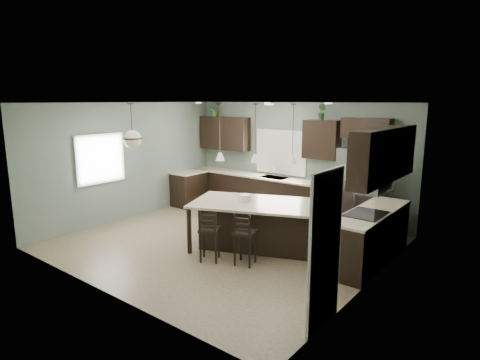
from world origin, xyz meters
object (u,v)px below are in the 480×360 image
object	(u,v)px
refrigerator	(361,191)
plant_back_left	(215,110)
bar_stool_center	(245,238)
kitchen_island	(255,225)
bar_stool_left	(210,235)
serving_dish	(245,198)

from	to	relation	value
refrigerator	plant_back_left	size ratio (longest dim) A/B	4.78
plant_back_left	bar_stool_center	bearing A→B (deg)	-42.28
refrigerator	kitchen_island	size ratio (longest dim) A/B	0.78
refrigerator	bar_stool_left	bearing A→B (deg)	-114.67
refrigerator	serving_dish	xyz separation A→B (m)	(-1.41, -2.31, 0.07)
refrigerator	serving_dish	size ratio (longest dim) A/B	7.71
serving_dish	bar_stool_center	world-z (taller)	serving_dish
kitchen_island	bar_stool_left	world-z (taller)	bar_stool_left
bar_stool_left	bar_stool_center	bearing A→B (deg)	-8.67
serving_dish	bar_stool_center	bearing A→B (deg)	-52.08
serving_dish	bar_stool_left	size ratio (longest dim) A/B	0.25
kitchen_island	serving_dish	distance (m)	0.57
plant_back_left	serving_dish	bearing A→B (deg)	-40.10
refrigerator	bar_stool_left	xyz separation A→B (m)	(-1.49, -3.24, -0.44)
kitchen_island	plant_back_left	size ratio (longest dim) A/B	6.14
kitchen_island	bar_stool_left	xyz separation A→B (m)	(-0.27, -1.00, 0.02)
bar_stool_center	plant_back_left	distance (m)	5.16
refrigerator	plant_back_left	xyz separation A→B (m)	(-4.36, 0.17, 1.67)
serving_dish	bar_stool_left	bearing A→B (deg)	-95.04
bar_stool_left	bar_stool_center	world-z (taller)	bar_stool_left
kitchen_island	serving_dish	size ratio (longest dim) A/B	9.89
refrigerator	bar_stool_center	distance (m)	3.15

